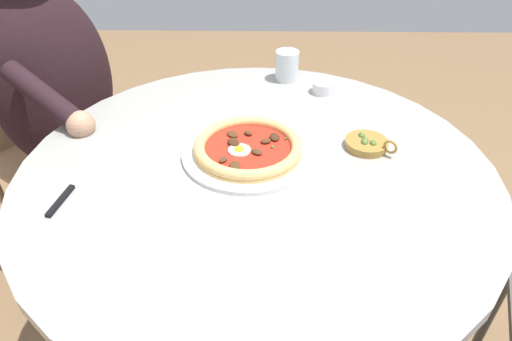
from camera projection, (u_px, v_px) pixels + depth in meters
The scene contains 8 objects.
dining_table at pixel (257, 211), 1.07m from camera, with size 1.05×1.05×0.74m.
pizza_on_plate at pixel (248, 148), 1.01m from camera, with size 0.30×0.30×0.04m.
water_glass at pixel (287, 67), 1.32m from camera, with size 0.07×0.07×0.09m.
steak_knife at pixel (69, 191), 0.91m from camera, with size 0.22×0.05×0.01m.
ramekin_capers at pixel (323, 87), 1.26m from camera, with size 0.06×0.06×0.03m.
olive_pan at pixel (367, 144), 1.03m from camera, with size 0.10×0.11×0.04m.
diner_person at pixel (70, 137), 1.44m from camera, with size 0.54×0.43×1.20m.
cafe_chair_diner at pixel (48, 133), 1.53m from camera, with size 0.57×0.57×0.83m.
Camera 1 is at (-0.80, -0.01, 1.32)m, focal length 31.09 mm.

